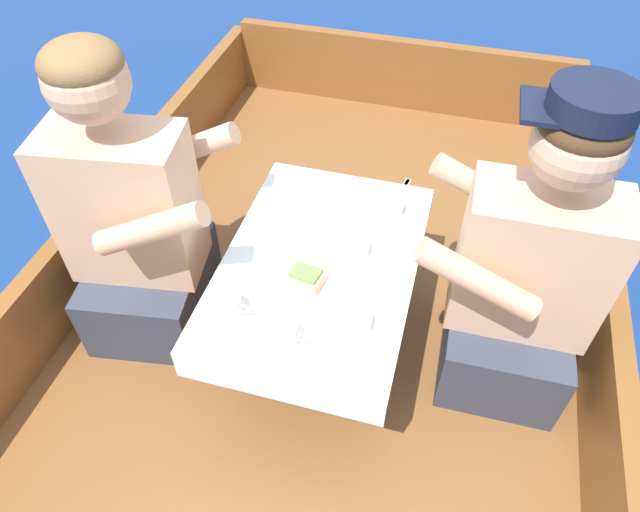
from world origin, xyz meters
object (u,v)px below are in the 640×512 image
coffee_cup_port (285,334)px  coffee_cup_starboard (228,306)px  person_starboard (524,277)px  sandwich (306,277)px  person_port (135,226)px

coffee_cup_port → coffee_cup_starboard: same height
person_starboard → sandwich: size_ratio=9.29×
person_port → sandwich: 0.58m
sandwich → person_starboard: bearing=16.2°
person_port → person_starboard: (1.17, 0.11, -0.00)m
person_starboard → person_port: bearing=4.1°
person_starboard → coffee_cup_starboard: person_starboard is taller
person_port → sandwich: (0.57, -0.06, 0.00)m
person_starboard → coffee_cup_starboard: (-0.77, -0.33, 0.01)m
coffee_cup_port → person_port: bearing=155.1°
sandwich → coffee_cup_starboard: 0.23m
person_starboard → coffee_cup_port: size_ratio=10.59×
coffee_cup_starboard → person_starboard: bearing=23.1°
sandwich → coffee_cup_starboard: coffee_cup_starboard is taller
person_port → coffee_cup_starboard: 0.45m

